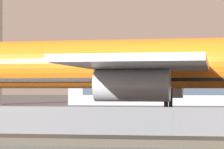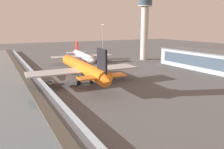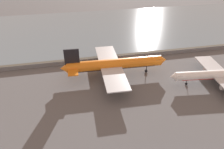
{
  "view_description": "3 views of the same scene",
  "coord_description": "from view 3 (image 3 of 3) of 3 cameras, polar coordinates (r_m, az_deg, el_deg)",
  "views": [
    {
      "loc": [
        1.51,
        -55.3,
        3.7
      ],
      "look_at": [
        -7.11,
        1.01,
        5.23
      ],
      "focal_mm": 85.0,
      "sensor_mm": 36.0,
      "label": 1
    },
    {
      "loc": [
        79.69,
        -31.37,
        22.88
      ],
      "look_at": [
        4.13,
        9.34,
        3.96
      ],
      "focal_mm": 35.0,
      "sensor_mm": 36.0,
      "label": 2
    },
    {
      "loc": [
        17.2,
        91.38,
        57.83
      ],
      "look_at": [
        -1.62,
        4.93,
        3.63
      ],
      "focal_mm": 35.0,
      "sensor_mm": 36.0,
      "label": 3
    }
  ],
  "objects": [
    {
      "name": "perimeter_fence",
      "position": [
        122.62,
        -2.83,
        3.93
      ],
      "size": [
        280.0,
        0.1,
        2.35
      ],
      "color": "slate",
      "rests_on": "ground"
    },
    {
      "name": "passenger_jet_white_red",
      "position": [
        112.94,
        25.98,
        -0.03
      ],
      "size": [
        44.72,
        38.94,
        12.45
      ],
      "color": "white",
      "rests_on": "ground"
    },
    {
      "name": "waterfront_lagoon",
      "position": [
        173.22,
        -6.0,
        11.82
      ],
      "size": [
        320.0,
        98.0,
        0.01
      ],
      "color": "slate",
      "rests_on": "ground"
    },
    {
      "name": "shoreline_seawall",
      "position": [
        127.0,
        -3.16,
        4.48
      ],
      "size": [
        320.0,
        3.0,
        0.5
      ],
      "color": "#474238",
      "rests_on": "ground"
    },
    {
      "name": "cargo_jet_orange",
      "position": [
        107.12,
        0.43,
        2.62
      ],
      "size": [
        52.97,
        45.13,
        16.0
      ],
      "color": "orange",
      "rests_on": "ground"
    },
    {
      "name": "ground_plane",
      "position": [
        109.5,
        -1.38,
        -0.4
      ],
      "size": [
        500.0,
        500.0,
        0.0
      ],
      "primitive_type": "plane",
      "color": "#565659"
    },
    {
      "name": "baggage_tug",
      "position": [
        121.36,
        0.57,
        3.46
      ],
      "size": [
        3.18,
        3.53,
        1.8
      ],
      "color": "white",
      "rests_on": "ground"
    }
  ]
}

